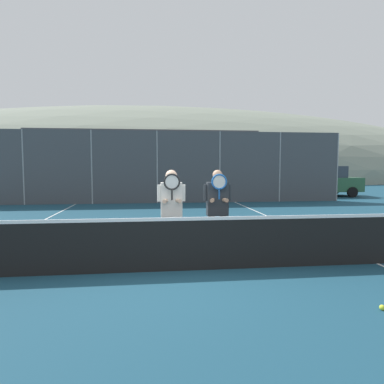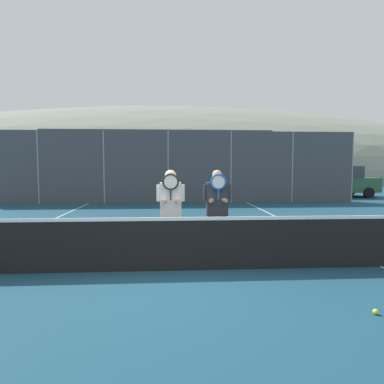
# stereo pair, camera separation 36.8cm
# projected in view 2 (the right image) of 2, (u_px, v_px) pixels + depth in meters

# --- Properties ---
(ground_plane) EXTENTS (120.00, 120.00, 0.00)m
(ground_plane) POSITION_uv_depth(u_px,v_px,m) (165.00, 271.00, 5.84)
(ground_plane) COLOR navy
(hill_distant) EXTENTS (109.56, 60.87, 21.30)m
(hill_distant) POSITION_uv_depth(u_px,v_px,m) (170.00, 177.00, 58.15)
(hill_distant) COLOR gray
(hill_distant) RESTS_ON ground_plane
(clubhouse_building) EXTENTS (14.55, 5.50, 4.06)m
(clubhouse_building) POSITION_uv_depth(u_px,v_px,m) (159.00, 162.00, 24.12)
(clubhouse_building) COLOR beige
(clubhouse_building) RESTS_ON ground_plane
(fence_back) EXTENTS (18.44, 0.06, 3.48)m
(fence_back) POSITION_uv_depth(u_px,v_px,m) (168.00, 167.00, 16.48)
(fence_back) COLOR gray
(fence_back) RESTS_ON ground_plane
(tennis_net) EXTENTS (10.30, 0.09, 1.02)m
(tennis_net) POSITION_uv_depth(u_px,v_px,m) (165.00, 243.00, 5.81)
(tennis_net) COLOR gray
(tennis_net) RESTS_ON ground_plane
(court_line_left_sideline) EXTENTS (0.05, 16.00, 0.01)m
(court_line_left_sideline) POSITION_uv_depth(u_px,v_px,m) (14.00, 237.00, 8.58)
(court_line_left_sideline) COLOR white
(court_line_left_sideline) RESTS_ON ground_plane
(court_line_right_sideline) EXTENTS (0.05, 16.00, 0.01)m
(court_line_right_sideline) POSITION_uv_depth(u_px,v_px,m) (311.00, 233.00, 9.07)
(court_line_right_sideline) COLOR white
(court_line_right_sideline) RESTS_ON ground_plane
(player_leftmost) EXTENTS (0.54, 0.34, 1.71)m
(player_leftmost) POSITION_uv_depth(u_px,v_px,m) (171.00, 206.00, 6.54)
(player_leftmost) COLOR #56565B
(player_leftmost) RESTS_ON ground_plane
(player_center_left) EXTENTS (0.54, 0.34, 1.71)m
(player_center_left) POSITION_uv_depth(u_px,v_px,m) (217.00, 207.00, 6.65)
(player_center_left) COLOR black
(player_center_left) RESTS_ON ground_plane
(car_far_left) EXTENTS (4.79, 2.08, 1.69)m
(car_far_left) POSITION_uv_depth(u_px,v_px,m) (86.00, 183.00, 19.08)
(car_far_left) COLOR black
(car_far_left) RESTS_ON ground_plane
(car_left_of_center) EXTENTS (4.09, 1.97, 1.77)m
(car_left_of_center) POSITION_uv_depth(u_px,v_px,m) (173.00, 182.00, 19.33)
(car_left_of_center) COLOR black
(car_left_of_center) RESTS_ON ground_plane
(car_center) EXTENTS (4.37, 2.02, 1.75)m
(car_center) POSITION_uv_depth(u_px,v_px,m) (253.00, 182.00, 19.69)
(car_center) COLOR silver
(car_center) RESTS_ON ground_plane
(car_right_of_center) EXTENTS (4.42, 2.10, 1.79)m
(car_right_of_center) POSITION_uv_depth(u_px,v_px,m) (336.00, 181.00, 19.83)
(car_right_of_center) COLOR #285638
(car_right_of_center) RESTS_ON ground_plane
(tennis_ball_on_court) EXTENTS (0.07, 0.07, 0.07)m
(tennis_ball_on_court) POSITION_uv_depth(u_px,v_px,m) (376.00, 312.00, 4.12)
(tennis_ball_on_court) COLOR #CCDB33
(tennis_ball_on_court) RESTS_ON ground_plane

